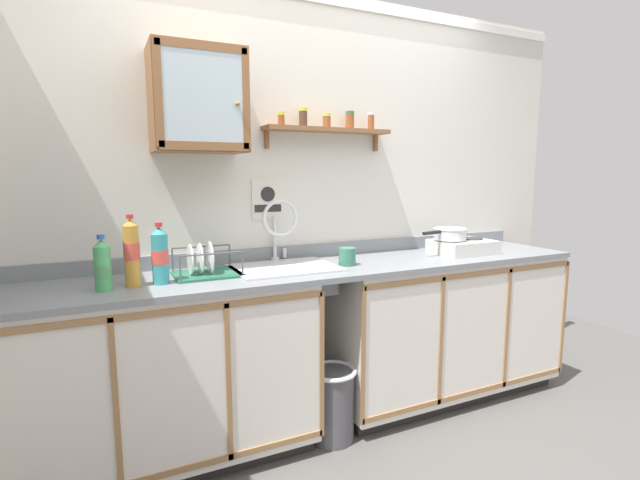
{
  "coord_description": "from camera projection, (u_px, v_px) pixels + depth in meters",
  "views": [
    {
      "loc": [
        -1.14,
        -1.8,
        1.44
      ],
      "look_at": [
        -0.0,
        0.57,
        1.06
      ],
      "focal_mm": 26.04,
      "sensor_mm": 36.0,
      "label": 1
    }
  ],
  "objects": [
    {
      "name": "floor",
      "position": [
        370.0,
        466.0,
        2.3
      ],
      "size": [
        6.23,
        6.23,
        0.0
      ],
      "primitive_type": "plane",
      "color": "#565451",
      "rests_on": "ground"
    },
    {
      "name": "back_wall",
      "position": [
        307.0,
        205.0,
        2.8
      ],
      "size": [
        3.83,
        0.07,
        2.47
      ],
      "color": "silver",
      "rests_on": "ground"
    },
    {
      "name": "lower_cabinet_run",
      "position": [
        167.0,
        376.0,
        2.27
      ],
      "size": [
        1.44,
        0.57,
        0.9
      ],
      "color": "black",
      "rests_on": "ground"
    },
    {
      "name": "lower_cabinet_run_right",
      "position": [
        443.0,
        327.0,
        3.0
      ],
      "size": [
        1.56,
        0.57,
        0.9
      ],
      "color": "black",
      "rests_on": "ground"
    },
    {
      "name": "countertop",
      "position": [
        329.0,
        268.0,
        2.58
      ],
      "size": [
        3.19,
        0.59,
        0.03
      ],
      "primitive_type": "cube",
      "color": "gray",
      "rests_on": "lower_cabinet_run"
    },
    {
      "name": "backsplash",
      "position": [
        309.0,
        251.0,
        2.81
      ],
      "size": [
        3.19,
        0.02,
        0.08
      ],
      "primitive_type": "cube",
      "color": "gray",
      "rests_on": "countertop"
    },
    {
      "name": "sink",
      "position": [
        284.0,
        269.0,
        2.51
      ],
      "size": [
        0.55,
        0.46,
        0.49
      ],
      "color": "silver",
      "rests_on": "countertop"
    },
    {
      "name": "hot_plate_stove",
      "position": [
        463.0,
        246.0,
        2.96
      ],
      "size": [
        0.37,
        0.28,
        0.09
      ],
      "color": "silver",
      "rests_on": "countertop"
    },
    {
      "name": "saucepan",
      "position": [
        450.0,
        233.0,
        2.92
      ],
      "size": [
        0.35,
        0.21,
        0.07
      ],
      "color": "silver",
      "rests_on": "hot_plate_stove"
    },
    {
      "name": "bottle_soda_green_0",
      "position": [
        103.0,
        266.0,
        2.01
      ],
      "size": [
        0.07,
        0.07,
        0.25
      ],
      "color": "#4CB266",
      "rests_on": "countertop"
    },
    {
      "name": "bottle_detergent_teal_1",
      "position": [
        160.0,
        256.0,
        2.13
      ],
      "size": [
        0.08,
        0.08,
        0.29
      ],
      "color": "teal",
      "rests_on": "countertop"
    },
    {
      "name": "bottle_juice_amber_2",
      "position": [
        132.0,
        252.0,
        2.07
      ],
      "size": [
        0.07,
        0.07,
        0.33
      ],
      "color": "gold",
      "rests_on": "countertop"
    },
    {
      "name": "dish_rack",
      "position": [
        205.0,
        268.0,
        2.32
      ],
      "size": [
        0.32,
        0.27,
        0.17
      ],
      "color": "#26664C",
      "rests_on": "countertop"
    },
    {
      "name": "mug",
      "position": [
        347.0,
        256.0,
        2.58
      ],
      "size": [
        0.12,
        0.11,
        0.1
      ],
      "color": "#337259",
      "rests_on": "countertop"
    },
    {
      "name": "wall_cabinet",
      "position": [
        198.0,
        101.0,
        2.29
      ],
      "size": [
        0.45,
        0.32,
        0.51
      ],
      "color": "brown"
    },
    {
      "name": "spice_shelf",
      "position": [
        329.0,
        128.0,
        2.7
      ],
      "size": [
        0.78,
        0.14,
        0.23
      ],
      "color": "brown"
    },
    {
      "name": "warning_sign",
      "position": [
        268.0,
        199.0,
        2.66
      ],
      "size": [
        0.19,
        0.01,
        0.23
      ],
      "color": "silver"
    },
    {
      "name": "trash_bin",
      "position": [
        332.0,
        403.0,
        2.5
      ],
      "size": [
        0.26,
        0.26,
        0.4
      ],
      "color": "#4C4C51",
      "rests_on": "ground"
    }
  ]
}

